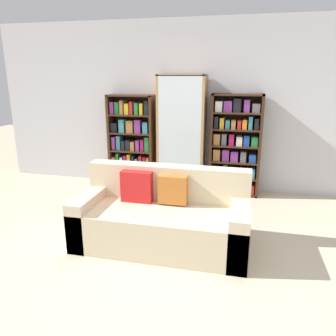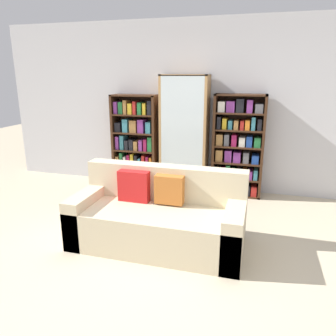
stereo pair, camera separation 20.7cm
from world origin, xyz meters
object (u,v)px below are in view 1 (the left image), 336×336
Objects in this scene: bookshelf_left at (132,143)px; bookshelf_right at (235,147)px; couch at (162,219)px; wine_bottle at (198,196)px; display_cabinet at (182,134)px.

bookshelf_right is at bearing 0.00° from bookshelf_left.
couch is 1.20× the size of bookshelf_right.
couch is 5.11× the size of wine_bottle.
bookshelf_right is (0.70, 1.87, 0.46)m from couch.
display_cabinet is at bearing -1.08° from bookshelf_left.
bookshelf_right is (1.70, 0.00, 0.03)m from bookshelf_left.
display_cabinet is 1.10m from wine_bottle.
wine_bottle is at bearing 78.66° from couch.
display_cabinet is (-0.14, 1.85, 0.63)m from couch.
bookshelf_right reaches higher than couch.
couch is 1.22× the size of bookshelf_left.
wine_bottle is (0.24, 1.18, -0.15)m from couch.
display_cabinet reaches higher than bookshelf_right.
couch is at bearing -61.91° from bookshelf_left.
couch is 1.96m from display_cabinet.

